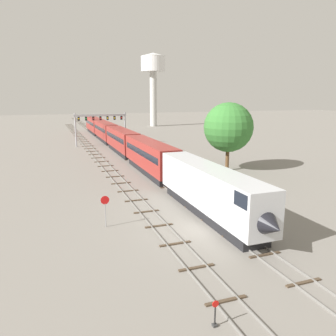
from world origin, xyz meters
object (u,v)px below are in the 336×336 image
Objects in this scene: signal_gantry at (101,121)px; stop_sign at (105,207)px; trackside_tree_left at (228,127)px; passenger_train at (121,140)px; switch_stand at (215,317)px; water_tower at (153,70)px.

stop_sign is at bearing -98.66° from signal_gantry.
passenger_train is at bearing 117.87° from trackside_tree_left.
trackside_tree_left is (21.82, 16.76, 4.87)m from stop_sign.
stop_sign is 0.27× the size of trackside_tree_left.
switch_stand is 0.14× the size of trackside_tree_left.
signal_gantry is 51.59m from stop_sign.
water_tower reaches higher than switch_stand.
passenger_train is 34.03× the size of stop_sign.
passenger_train is 3.63× the size of water_tower.
signal_gantry is 66.39m from switch_stand.
water_tower is at bearing 70.00° from stop_sign.
signal_gantry is 36.91m from trackside_tree_left.
trackside_tree_left is at bearing -62.13° from passenger_train.
water_tower reaches higher than signal_gantry.
water_tower is 81.30m from trackside_tree_left.
stop_sign is (-2.90, 15.15, 1.35)m from switch_stand.
water_tower is at bearing 58.87° from signal_gantry.
signal_gantry is 8.29× the size of switch_stand.
signal_gantry reaches higher than passenger_train.
signal_gantry is 4.20× the size of stop_sign.
water_tower is 18.49× the size of switch_stand.
switch_stand is (-31.95, -110.90, -20.40)m from water_tower.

